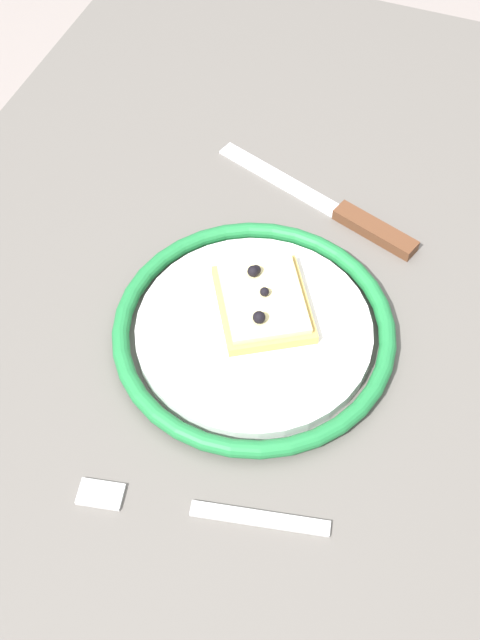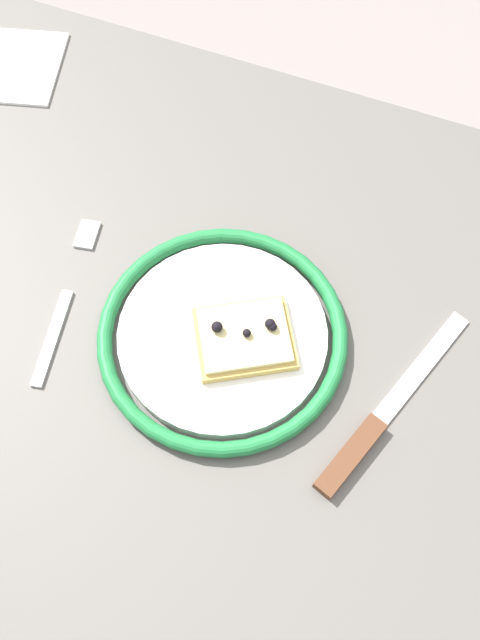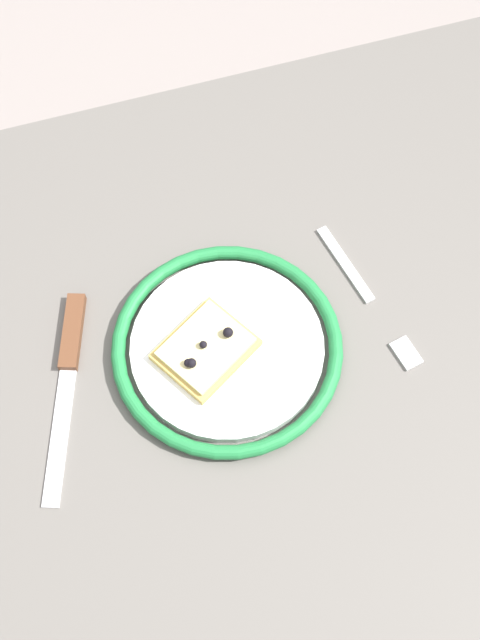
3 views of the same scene
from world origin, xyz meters
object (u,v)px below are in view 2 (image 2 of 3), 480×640
plate (223,335)px  knife (371,430)px  dining_table (201,364)px  fork (66,297)px  napkin (10,66)px  pizza_slice_near (245,337)px

plate → knife: bearing=-12.9°
dining_table → knife: bearing=-11.0°
knife → fork: size_ratio=1.16×
napkin → fork: bearing=-50.1°
fork → plate: bearing=5.8°
fork → napkin: bearing=129.9°
pizza_slice_near → fork: size_ratio=0.62×
fork → dining_table: bearing=6.9°
dining_table → pizza_slice_near: pizza_slice_near is taller
dining_table → napkin: napkin is taller
plate → knife: (0.17, -0.04, -0.00)m
pizza_slice_near → knife: size_ratio=0.53×
dining_table → knife: knife is taller
plate → fork: size_ratio=1.27×
pizza_slice_near → fork: (-0.20, -0.02, -0.02)m
knife → pizza_slice_near: bearing=164.8°
dining_table → knife: size_ratio=4.97×
dining_table → knife: 0.22m
pizza_slice_near → napkin: size_ratio=0.97×
pizza_slice_near → plate: bearing=-178.3°
napkin → knife: bearing=-27.3°
knife → napkin: size_ratio=1.83×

